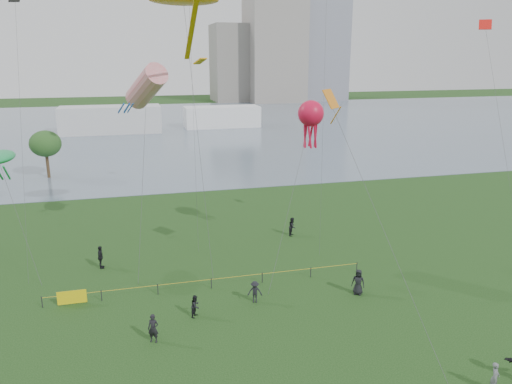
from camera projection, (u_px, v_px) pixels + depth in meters
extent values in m
plane|color=black|center=(301.00, 380.00, 27.23)|extent=(400.00, 400.00, 0.00)
cube|color=slate|center=(164.00, 128.00, 120.58)|extent=(400.00, 120.00, 0.08)
cube|color=gray|center=(274.00, 49.00, 184.43)|extent=(20.00, 20.00, 38.00)
cube|color=slate|center=(234.00, 63.00, 188.01)|extent=(16.00, 18.00, 28.00)
cube|color=silver|center=(111.00, 120.00, 112.24)|extent=(22.00, 8.00, 6.00)
cube|color=white|center=(222.00, 117.00, 121.41)|extent=(18.00, 7.00, 5.00)
cylinder|color=#3B2B1B|center=(48.00, 167.00, 71.40)|extent=(0.44, 0.44, 3.08)
ellipsoid|color=#2C5621|center=(45.00, 144.00, 70.48)|extent=(4.38, 4.38, 3.69)
cylinder|color=black|center=(42.00, 302.00, 34.92)|extent=(0.07, 0.07, 0.85)
cylinder|color=black|center=(101.00, 296.00, 35.88)|extent=(0.07, 0.07, 0.85)
cylinder|color=black|center=(158.00, 289.00, 36.83)|extent=(0.07, 0.07, 0.85)
cylinder|color=black|center=(211.00, 283.00, 37.79)|extent=(0.07, 0.07, 0.85)
cylinder|color=black|center=(262.00, 278.00, 38.75)|extent=(0.07, 0.07, 0.85)
cylinder|color=black|center=(311.00, 272.00, 39.71)|extent=(0.07, 0.07, 0.85)
cylinder|color=black|center=(357.00, 267.00, 40.67)|extent=(0.07, 0.07, 0.85)
cylinder|color=gold|center=(211.00, 279.00, 37.71)|extent=(24.00, 0.03, 0.03)
cube|color=yellow|center=(72.00, 297.00, 35.36)|extent=(2.00, 0.04, 1.00)
imported|color=slate|center=(495.00, 377.00, 26.12)|extent=(0.73, 0.71, 1.70)
imported|color=black|center=(196.00, 306.00, 33.67)|extent=(0.92, 0.96, 1.55)
imported|color=black|center=(255.00, 292.00, 35.59)|extent=(1.17, 0.86, 1.63)
imported|color=black|center=(101.00, 257.00, 41.26)|extent=(0.55, 1.17, 1.94)
imported|color=black|center=(358.00, 282.00, 36.77)|extent=(1.14, 1.05, 1.95)
imported|color=black|center=(153.00, 328.00, 30.63)|extent=(0.79, 0.66, 1.84)
imported|color=black|center=(292.00, 227.00, 48.78)|extent=(1.07, 1.12, 1.82)
cylinder|color=#3F3F42|center=(199.00, 141.00, 38.99)|extent=(0.97, 5.30, 21.26)
ellipsoid|color=orange|center=(184.00, 0.00, 38.51)|extent=(5.54, 3.47, 0.87)
cube|color=orange|center=(192.00, 30.00, 35.23)|extent=(0.36, 6.98, 4.09)
cube|color=orange|center=(200.00, 61.00, 32.24)|extent=(0.95, 0.95, 0.42)
cylinder|color=#3F3F42|center=(142.00, 182.00, 39.83)|extent=(1.76, 6.28, 14.64)
cylinder|color=red|center=(146.00, 86.00, 41.01)|extent=(3.84, 5.25, 3.95)
cylinder|color=blue|center=(130.00, 108.00, 39.98)|extent=(0.60, 1.13, 0.88)
cylinder|color=blue|center=(127.00, 108.00, 40.27)|extent=(0.60, 1.13, 0.88)
cylinder|color=blue|center=(121.00, 108.00, 40.02)|extent=(0.60, 1.13, 0.88)
cylinder|color=blue|center=(121.00, 109.00, 39.58)|extent=(0.60, 1.13, 0.88)
cylinder|color=blue|center=(127.00, 109.00, 39.56)|extent=(0.60, 1.13, 0.88)
cylinder|color=#3F3F42|center=(19.00, 219.00, 39.50)|extent=(3.24, 5.85, 9.12)
cylinder|color=#1B984A|center=(7.00, 173.00, 39.60)|extent=(0.16, 1.79, 1.54)
cylinder|color=#3F3F42|center=(291.00, 198.00, 39.43)|extent=(5.75, 7.40, 12.40)
sphere|color=red|center=(311.00, 113.00, 41.91)|extent=(2.20, 2.20, 2.20)
cylinder|color=red|center=(316.00, 132.00, 42.45)|extent=(0.18, 0.54, 2.60)
cylinder|color=red|center=(311.00, 131.00, 42.80)|extent=(0.49, 0.36, 2.61)
cylinder|color=red|center=(306.00, 132.00, 42.68)|extent=(0.49, 0.36, 2.61)
cylinder|color=red|center=(305.00, 133.00, 42.21)|extent=(0.18, 0.54, 2.60)
cylinder|color=red|center=(309.00, 133.00, 41.87)|extent=(0.49, 0.36, 2.61)
cylinder|color=red|center=(315.00, 133.00, 41.99)|extent=(0.49, 0.36, 2.61)
cylinder|color=#3F3F42|center=(384.00, 229.00, 29.71)|extent=(2.36, 12.26, 14.33)
cube|color=orange|center=(331.00, 99.00, 33.24)|extent=(1.52, 1.52, 1.24)
cylinder|color=orange|center=(336.00, 115.00, 32.66)|extent=(0.08, 1.58, 1.35)
cube|color=red|center=(485.00, 24.00, 37.49)|extent=(0.97, 0.68, 0.76)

